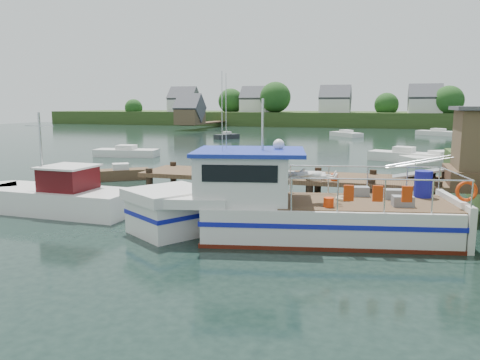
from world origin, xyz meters
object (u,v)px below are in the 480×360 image
(moored_d, at_px, (346,134))
(dock, at_px, (423,161))
(moored_b, at_px, (404,156))
(moored_e, at_px, (227,136))
(work_boat, at_px, (52,196))
(moored_far, at_px, (438,133))
(moored_c, at_px, (444,159))
(moored_rowboat, at_px, (121,174))
(lobster_boat, at_px, (285,207))
(moored_a, at_px, (127,152))

(moored_d, bearing_deg, dock, -91.91)
(moored_b, relative_size, moored_e, 1.57)
(work_boat, xyz_separation_m, moored_far, (20.98, 58.26, -0.28))
(moored_b, bearing_deg, moored_c, -32.30)
(work_boat, height_order, moored_rowboat, work_boat)
(lobster_boat, bearing_deg, dock, 34.91)
(work_boat, xyz_separation_m, moored_d, (8.19, 51.96, -0.32))
(moored_a, bearing_deg, moored_b, 19.52)
(dock, relative_size, moored_b, 2.93)
(moored_far, bearing_deg, lobster_boat, -82.02)
(lobster_boat, xyz_separation_m, moored_rowboat, (-12.13, 9.27, -0.66))
(dock, height_order, moored_d, dock)
(moored_far, distance_m, moored_c, 35.99)
(lobster_boat, bearing_deg, moored_d, 80.31)
(lobster_boat, bearing_deg, moored_c, 59.88)
(lobster_boat, relative_size, moored_rowboat, 3.44)
(moored_d, bearing_deg, moored_far, 16.13)
(dock, xyz_separation_m, lobster_boat, (-4.77, -5.09, -1.22))
(dock, height_order, moored_far, dock)
(moored_d, bearing_deg, moored_c, -81.94)
(moored_d, distance_m, moored_e, 17.55)
(moored_b, bearing_deg, work_boat, -138.22)
(moored_rowboat, distance_m, moored_e, 34.32)
(moored_rowboat, bearing_deg, work_boat, -83.50)
(lobster_boat, height_order, moored_a, lobster_boat)
(moored_a, bearing_deg, work_boat, -56.43)
(moored_rowboat, relative_size, moored_a, 0.60)
(moored_a, xyz_separation_m, moored_e, (1.62, 22.62, -0.02))
(moored_far, relative_size, moored_d, 1.14)
(lobster_boat, distance_m, moored_far, 60.01)
(work_boat, height_order, moored_a, work_boat)
(moored_far, relative_size, moored_b, 1.10)
(work_boat, bearing_deg, moored_far, 71.56)
(moored_a, bearing_deg, moored_e, 97.05)
(work_boat, xyz_separation_m, moored_c, (17.88, 22.41, -0.29))
(moored_far, bearing_deg, moored_a, -108.96)
(lobster_boat, bearing_deg, moored_a, 119.87)
(moored_far, bearing_deg, dock, -78.01)
(moored_e, bearing_deg, moored_c, -16.63)
(lobster_boat, distance_m, moored_a, 27.70)
(moored_c, bearing_deg, moored_a, 164.18)
(lobster_boat, xyz_separation_m, moored_e, (-16.85, 43.26, -0.66))
(moored_d, relative_size, moored_e, 1.52)
(dock, xyz_separation_m, moored_far, (5.93, 53.95, -1.86))
(moored_d, bearing_deg, moored_a, -127.15)
(moored_b, xyz_separation_m, moored_d, (-6.81, 28.68, -0.09))
(lobster_boat, distance_m, moored_rowboat, 15.28)
(moored_c, height_order, moored_d, moored_c)
(moored_far, distance_m, moored_e, 31.76)
(lobster_boat, distance_m, moored_c, 24.41)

